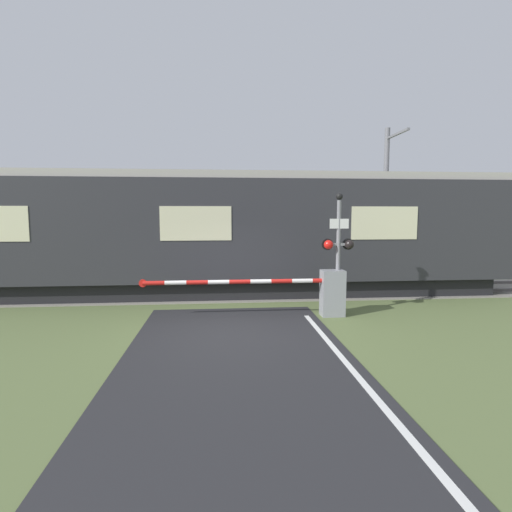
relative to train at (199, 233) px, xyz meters
name	(u,v)px	position (x,y,z in m)	size (l,w,h in m)	color
ground_plane	(234,329)	(1.02, -4.35, -2.04)	(80.00, 80.00, 0.00)	#5B6B3D
track_bed	(230,292)	(1.02, 0.00, -2.01)	(36.00, 3.20, 0.13)	gray
train	(199,233)	(0.00, 0.00, 0.00)	(20.84, 3.22, 3.98)	black
crossing_barrier	(318,291)	(3.26, -3.31, -1.37)	(5.30, 0.44, 1.21)	gray
signal_post	(338,246)	(3.82, -3.20, -0.20)	(0.86, 0.26, 3.23)	gray
catenary_pole	(386,202)	(7.29, 2.03, 1.13)	(0.20, 1.90, 6.04)	slate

